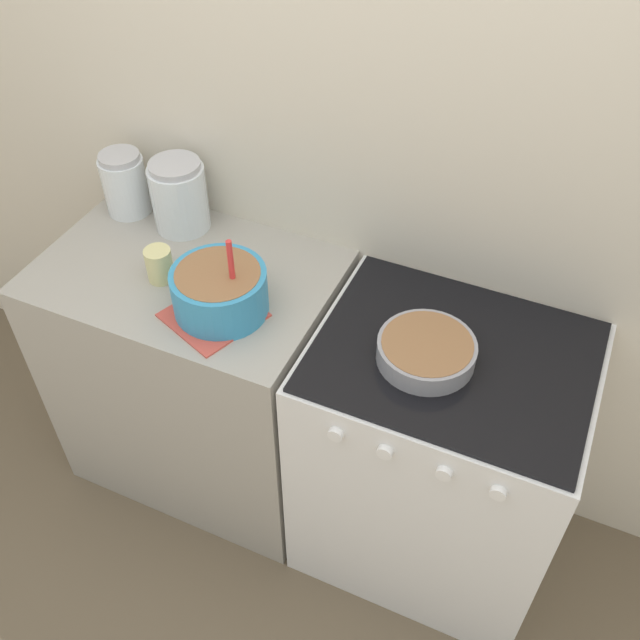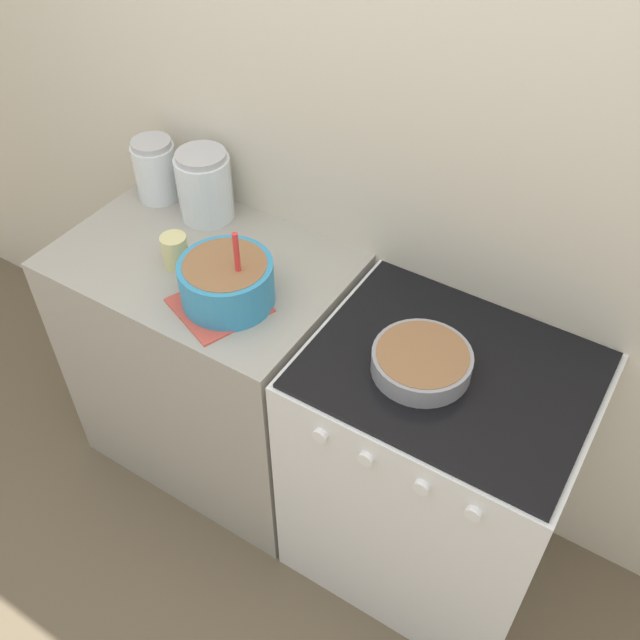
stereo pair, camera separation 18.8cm
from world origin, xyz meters
The scene contains 10 objects.
ground_plane centered at (0.00, 0.00, 0.00)m, with size 12.00×12.00×0.00m, color brown.
wall_back centered at (0.00, 0.63, 1.20)m, with size 4.76×0.05×2.40m.
countertop_cabinet centered at (-0.44, 0.30, 0.46)m, with size 0.88×0.60×0.92m.
stove centered at (0.39, 0.30, 0.46)m, with size 0.75×0.62×0.92m.
mixing_bowl centered at (-0.25, 0.20, 1.00)m, with size 0.26×0.26×0.25m.
baking_pan centered at (0.32, 0.25, 0.96)m, with size 0.26×0.26×0.06m.
storage_jar_left centered at (-0.76, 0.49, 1.01)m, with size 0.14×0.14×0.21m.
storage_jar_middle centered at (-0.56, 0.49, 1.02)m, with size 0.17×0.17×0.23m.
tin_can centered at (-0.48, 0.25, 0.97)m, with size 0.08×0.08×0.10m.
recipe_page centered at (-0.26, 0.17, 0.93)m, with size 0.30×0.30×0.01m.
Camera 2 is at (0.75, -0.92, 2.29)m, focal length 40.00 mm.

